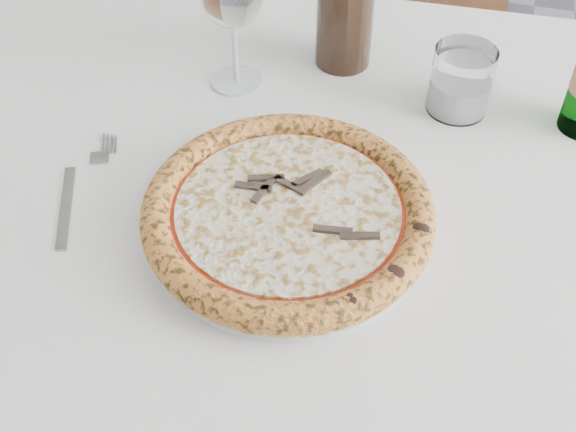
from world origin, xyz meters
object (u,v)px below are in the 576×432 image
Objects in this scene: pizza at (288,212)px; plate at (288,223)px; tumbler at (460,84)px; dining_table at (309,223)px; chair_far at (400,14)px.

plate is at bearing 18.31° from pizza.
tumbler is at bearing 59.55° from pizza.
dining_table is at bearing -133.80° from tumbler.
chair_far is at bearing 103.00° from tumbler.
chair_far is 10.88× the size of tumbler.
dining_table is 4.83× the size of plate.
chair_far is 0.89m from plate.
tumbler is (0.15, 0.26, 0.03)m from plate.
pizza is at bearing -161.69° from plate.
chair_far is at bearing 88.91° from dining_table.
plate is (-0.01, -0.85, 0.23)m from chair_far.
tumbler is at bearing -77.00° from chair_far.
plate is at bearing -90.96° from chair_far.
pizza is (-0.01, -0.85, 0.25)m from chair_far.
pizza is 3.60× the size of tumbler.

